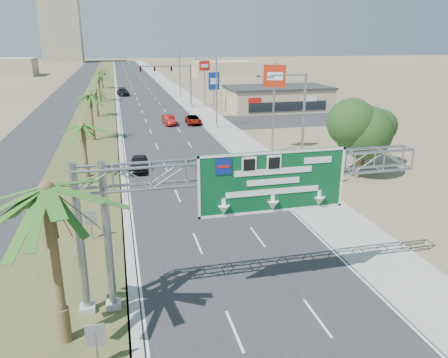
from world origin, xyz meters
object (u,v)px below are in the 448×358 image
object	(u,v)px
car_mid_lane	(169,120)
pole_sign_red_near	(274,82)
sign_gantry	(238,181)
car_right_lane	(193,120)
pole_sign_red_far	(205,70)
store_building	(278,99)
signal_mast	(180,82)
pole_sign_blue	(214,82)
car_far	(123,92)
palm_near	(46,190)
car_left_lane	(139,163)

from	to	relation	value
car_mid_lane	pole_sign_red_near	world-z (taller)	pole_sign_red_near
sign_gantry	pole_sign_red_near	distance (m)	29.25
sign_gantry	car_right_lane	distance (m)	46.94
car_mid_lane	pole_sign_red_far	size ratio (longest dim) A/B	0.51
pole_sign_red_near	pole_sign_red_far	xyz separation A→B (m)	(-0.05, 38.26, -1.11)
sign_gantry	store_building	distance (m)	60.77
pole_sign_red_near	pole_sign_red_far	distance (m)	38.28
signal_mast	pole_sign_blue	size ratio (longest dim) A/B	1.46
car_right_lane	car_far	world-z (taller)	car_far
palm_near	signal_mast	distance (m)	65.60
car_left_lane	pole_sign_red_far	world-z (taller)	pole_sign_red_far
car_left_lane	car_far	distance (m)	61.33
pole_sign_red_far	car_far	bearing A→B (deg)	127.90
sign_gantry	palm_near	xyz separation A→B (m)	(-8.14, -1.93, 0.87)
pole_sign_red_far	pole_sign_red_near	bearing A→B (deg)	-89.92
store_building	pole_sign_red_far	distance (m)	15.43
sign_gantry	car_far	bearing A→B (deg)	92.49
pole_sign_blue	sign_gantry	bearing A→B (deg)	-101.42
sign_gantry	car_far	size ratio (longest dim) A/B	3.04
palm_near	car_far	size ratio (longest dim) A/B	1.51
pole_sign_red_far	sign_gantry	bearing A→B (deg)	-100.00
car_far	pole_sign_red_near	size ratio (longest dim) A/B	0.55
pole_sign_red_near	signal_mast	bearing A→B (deg)	98.56
palm_near	pole_sign_blue	bearing A→B (deg)	71.59
sign_gantry	car_far	distance (m)	84.81
store_building	pole_sign_red_far	size ratio (longest dim) A/B	2.10
car_far	sign_gantry	bearing A→B (deg)	-95.24
store_building	car_right_lane	bearing A→B (deg)	-150.29
signal_mast	car_mid_lane	xyz separation A→B (m)	(-4.02, -15.37, -4.13)
signal_mast	car_mid_lane	world-z (taller)	signal_mast
car_mid_lane	pole_sign_blue	bearing A→B (deg)	43.65
signal_mast	car_mid_lane	bearing A→B (deg)	-104.65
car_far	pole_sign_red_far	size ratio (longest dim) A/B	0.64
pole_sign_red_near	palm_near	bearing A→B (deg)	-124.39
pole_sign_blue	store_building	bearing A→B (deg)	-5.83
car_right_lane	car_mid_lane	bearing A→B (deg)	175.26
signal_mast	pole_sign_red_near	world-z (taller)	pole_sign_red_near
pole_sign_red_near	sign_gantry	bearing A→B (deg)	-113.27
pole_sign_blue	pole_sign_red_far	xyz separation A→B (m)	(-0.08, 7.83, 1.69)
signal_mast	car_right_lane	xyz separation A→B (m)	(-0.38, -15.79, -4.21)
palm_near	car_mid_lane	bearing A→B (deg)	77.97
pole_sign_blue	palm_near	bearing A→B (deg)	-108.41
car_right_lane	pole_sign_blue	distance (m)	13.16
store_building	pole_sign_red_far	bearing A→B (deg)	142.12
store_building	car_far	distance (m)	39.09
store_building	car_right_lane	xyz separation A→B (m)	(-17.21, -9.82, -1.36)
signal_mast	pole_sign_blue	bearing A→B (deg)	-42.02
sign_gantry	palm_near	distance (m)	8.41
store_building	pole_sign_red_far	world-z (taller)	pole_sign_red_far
car_mid_lane	car_far	size ratio (longest dim) A/B	0.79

